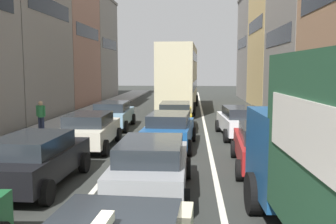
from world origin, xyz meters
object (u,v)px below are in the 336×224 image
Objects in this scene: bus_mid_queue_primary at (179,75)px; hatchback_centre_lane_third at (170,129)px; pedestrian_near_kerb at (41,115)px; sedan_left_lane_third at (90,129)px; wagon_right_lane_far at (241,121)px; sedan_centre_lane_second at (151,165)px; wagon_left_lane_second at (35,159)px; coupe_centre_lane_fourth at (175,115)px; sedan_right_lane_behind_truck at (265,146)px; sedan_left_lane_fourth at (113,114)px.

hatchback_centre_lane_third is at bearing -177.44° from bus_mid_queue_primary.
pedestrian_near_kerb is (-6.82, -10.56, -1.88)m from bus_mid_queue_primary.
wagon_right_lane_far is at bearing -67.26° from sedan_left_lane_third.
sedan_centre_lane_second is 19.85m from bus_mid_queue_primary.
wagon_left_lane_second is 9.36m from pedestrian_near_kerb.
wagon_right_lane_far is (3.42, 8.60, 0.00)m from sedan_centre_lane_second.
hatchback_centre_lane_third and wagon_right_lane_far have the same top height.
coupe_centre_lane_fourth is (3.33, 5.23, 0.00)m from sedan_left_lane_third.
wagon_right_lane_far is at bearing 99.01° from pedestrian_near_kerb.
wagon_right_lane_far is at bearing -160.80° from bus_mid_queue_primary.
pedestrian_near_kerb is at bearing 61.05° from sedan_right_lane_behind_truck.
sedan_right_lane_behind_truck is (6.85, -8.06, 0.00)m from sedan_left_lane_fourth.
wagon_left_lane_second is 0.99× the size of hatchback_centre_lane_third.
wagon_left_lane_second and sedan_left_lane_fourth have the same top height.
hatchback_centre_lane_third is at bearing 49.90° from sedan_right_lane_behind_truck.
wagon_left_lane_second is 5.10m from sedan_left_lane_third.
sedan_left_lane_third is at bearing -179.50° from sedan_left_lane_fourth.
bus_mid_queue_primary is (-0.01, 19.75, 2.03)m from sedan_centre_lane_second.
wagon_right_lane_far is (3.32, 2.68, 0.00)m from hatchback_centre_lane_third.
sedan_left_lane_fourth is 3.82m from pedestrian_near_kerb.
wagon_left_lane_second and hatchback_centre_lane_third have the same top height.
bus_mid_queue_primary is (3.21, 14.16, 2.03)m from sedan_left_lane_third.
bus_mid_queue_primary reaches higher than wagon_left_lane_second.
pedestrian_near_kerb is at bearing 149.24° from bus_mid_queue_primary.
sedan_left_lane_third is 0.99× the size of sedan_right_lane_behind_truck.
sedan_centre_lane_second is 3.39m from wagon_left_lane_second.
wagon_left_lane_second is 10.57m from wagon_right_lane_far.
sedan_right_lane_behind_truck is at bearing 176.80° from wagon_right_lane_far.
sedan_left_lane_third is (-3.22, 5.59, 0.00)m from sedan_centre_lane_second.
wagon_right_lane_far is (6.64, 3.01, 0.00)m from sedan_left_lane_third.
sedan_left_lane_fourth is 9.75m from bus_mid_queue_primary.
coupe_centre_lane_fourth and wagon_right_lane_far have the same top height.
wagon_left_lane_second is 0.41× the size of bus_mid_queue_primary.
hatchback_centre_lane_third and sedan_right_lane_behind_truck have the same top height.
sedan_right_lane_behind_truck is at bearing -70.23° from wagon_left_lane_second.
hatchback_centre_lane_third and sedan_left_lane_fourth have the same top height.
pedestrian_near_kerb reaches higher than sedan_centre_lane_second.
bus_mid_queue_primary is (3.37, 8.92, 2.03)m from sedan_left_lane_fourth.
sedan_centre_lane_second is at bearing 48.91° from pedestrian_near_kerb.
coupe_centre_lane_fourth is at bearing 115.49° from pedestrian_near_kerb.
bus_mid_queue_primary reaches higher than sedan_centre_lane_second.
sedan_centre_lane_second is 0.99× the size of sedan_left_lane_fourth.
wagon_left_lane_second and sedan_left_lane_third have the same top height.
wagon_left_lane_second and sedan_right_lane_behind_truck have the same top height.
bus_mid_queue_primary is (-0.13, 8.93, 2.03)m from coupe_centre_lane_fourth.
sedan_left_lane_third is at bearing 110.70° from wagon_right_lane_far.
pedestrian_near_kerb is (-3.61, 3.60, 0.15)m from sedan_left_lane_third.
wagon_right_lane_far is (-0.05, 5.83, 0.00)m from sedan_right_lane_behind_truck.
pedestrian_near_kerb reaches higher than wagon_right_lane_far.
coupe_centre_lane_fourth and sedan_right_lane_behind_truck have the same top height.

